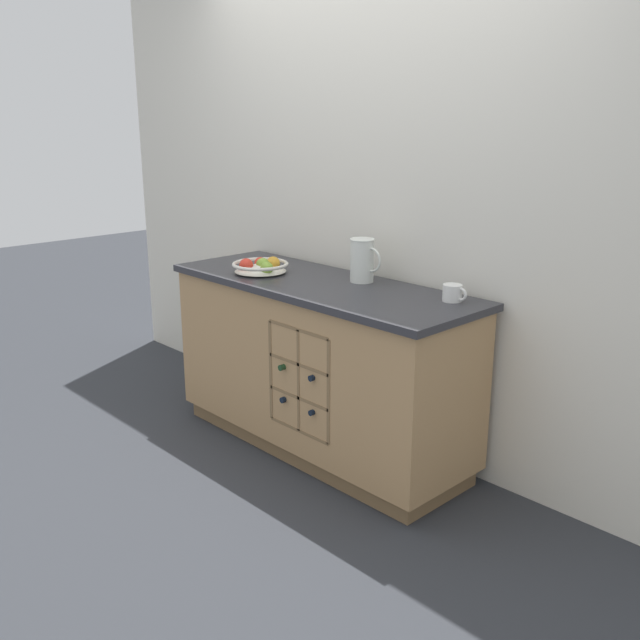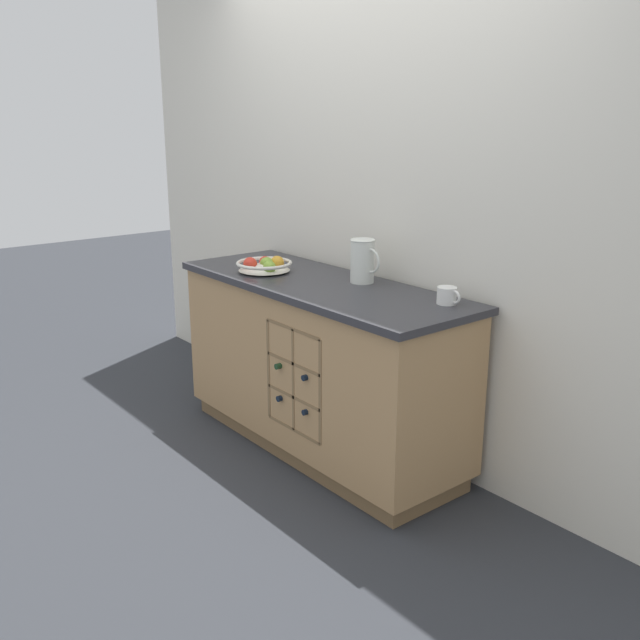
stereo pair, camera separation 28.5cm
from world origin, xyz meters
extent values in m
plane|color=#2D3035|center=(0.00, 0.00, 0.00)|extent=(14.00, 14.00, 0.00)
cube|color=silver|center=(0.00, 0.35, 1.27)|extent=(4.40, 0.06, 2.55)
cube|color=brown|center=(0.00, 0.00, 0.04)|extent=(1.61, 0.50, 0.09)
cube|color=tan|center=(0.00, 0.00, 0.47)|extent=(1.67, 0.56, 0.77)
cube|color=#2D2D33|center=(0.00, 0.00, 0.87)|extent=(1.71, 0.60, 0.03)
cube|color=brown|center=(0.15, -0.18, 0.48)|extent=(0.41, 0.01, 0.51)
cube|color=brown|center=(-0.06, -0.23, 0.48)|extent=(0.02, 0.10, 0.51)
cube|color=brown|center=(0.35, -0.23, 0.48)|extent=(0.02, 0.10, 0.51)
cube|color=brown|center=(0.15, -0.23, 0.23)|extent=(0.41, 0.10, 0.02)
cube|color=brown|center=(0.15, -0.23, 0.40)|extent=(0.41, 0.10, 0.02)
cube|color=brown|center=(0.15, -0.23, 0.57)|extent=(0.41, 0.10, 0.02)
cube|color=brown|center=(0.15, -0.23, 0.74)|extent=(0.41, 0.10, 0.02)
cube|color=brown|center=(0.15, -0.23, 0.48)|extent=(0.02, 0.10, 0.51)
cylinder|color=black|center=(0.05, -0.12, 0.36)|extent=(0.08, 0.19, 0.08)
cylinder|color=black|center=(0.05, -0.26, 0.36)|extent=(0.03, 0.08, 0.03)
cylinder|color=black|center=(0.25, -0.10, 0.36)|extent=(0.07, 0.21, 0.07)
cylinder|color=black|center=(0.25, -0.26, 0.36)|extent=(0.03, 0.09, 0.03)
cylinder|color=#19381E|center=(0.05, -0.11, 0.53)|extent=(0.08, 0.21, 0.08)
cylinder|color=#19381E|center=(0.05, -0.26, 0.53)|extent=(0.03, 0.09, 0.03)
cylinder|color=black|center=(0.25, -0.12, 0.53)|extent=(0.08, 0.20, 0.08)
cylinder|color=black|center=(0.25, -0.26, 0.53)|extent=(0.03, 0.09, 0.03)
cylinder|color=silver|center=(-0.36, -0.08, 0.90)|extent=(0.13, 0.13, 0.01)
cone|color=silver|center=(-0.36, -0.08, 0.92)|extent=(0.27, 0.27, 0.05)
torus|color=silver|center=(-0.36, -0.08, 0.94)|extent=(0.29, 0.29, 0.02)
sphere|color=#7FA838|center=(-0.35, -0.07, 0.93)|extent=(0.07, 0.07, 0.07)
sphere|color=red|center=(-0.40, -0.15, 0.93)|extent=(0.07, 0.07, 0.07)
sphere|color=red|center=(-0.41, -0.05, 0.93)|extent=(0.06, 0.06, 0.06)
sphere|color=#7FA838|center=(-0.29, -0.10, 0.93)|extent=(0.07, 0.07, 0.07)
sphere|color=gold|center=(-0.34, -0.02, 0.94)|extent=(0.07, 0.07, 0.07)
cylinder|color=silver|center=(0.14, 0.15, 1.00)|extent=(0.12, 0.12, 0.21)
torus|color=silver|center=(0.14, 0.15, 1.10)|extent=(0.12, 0.12, 0.01)
torus|color=silver|center=(0.20, 0.15, 1.01)|extent=(0.12, 0.01, 0.12)
cylinder|color=white|center=(0.67, 0.17, 0.93)|extent=(0.09, 0.09, 0.08)
torus|color=white|center=(0.72, 0.17, 0.93)|extent=(0.06, 0.01, 0.06)
camera|label=1|loc=(2.48, -2.36, 1.70)|focal=40.00mm
camera|label=2|loc=(2.67, -2.15, 1.70)|focal=40.00mm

